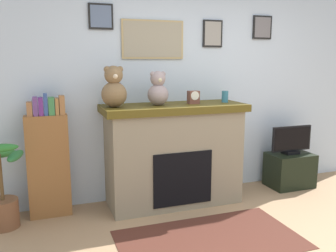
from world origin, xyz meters
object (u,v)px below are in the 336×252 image
at_px(mantel_clock, 193,97).
at_px(teddy_bear_grey, 114,89).
at_px(television, 292,141).
at_px(tv_stand, 290,170).
at_px(fireplace, 174,154).
at_px(potted_plant, 2,194).
at_px(bookshelf, 48,161).
at_px(teddy_bear_tan, 158,90).
at_px(candle_jar, 225,97).

xyz_separation_m(mantel_clock, teddy_bear_grey, (-0.91, 0.00, 0.12)).
bearing_deg(television, tv_stand, 90.00).
distance_m(fireplace, teddy_bear_grey, 1.02).
relative_size(potted_plant, television, 1.55).
relative_size(bookshelf, teddy_bear_tan, 3.50).
xyz_separation_m(tv_stand, teddy_bear_grey, (-2.31, -0.01, 1.13)).
bearing_deg(candle_jar, tv_stand, 0.67).
xyz_separation_m(potted_plant, mantel_clock, (2.05, 0.04, 0.88)).
xyz_separation_m(fireplace, candle_jar, (0.63, -0.02, 0.64)).
relative_size(tv_stand, television, 0.98).
bearing_deg(bookshelf, mantel_clock, -4.05).
distance_m(potted_plant, candle_jar, 2.60).
distance_m(potted_plant, mantel_clock, 2.23).
distance_m(tv_stand, teddy_bear_grey, 2.57).
relative_size(mantel_clock, teddy_bear_grey, 0.34).
bearing_deg(teddy_bear_grey, potted_plant, -178.12).
bearing_deg(teddy_bear_grey, teddy_bear_tan, 0.01).
bearing_deg(television, candle_jar, -179.41).
bearing_deg(bookshelf, fireplace, -3.93).
bearing_deg(tv_stand, television, -90.00).
xyz_separation_m(bookshelf, mantel_clock, (1.60, -0.11, 0.62)).
relative_size(bookshelf, candle_jar, 9.67).
bearing_deg(tv_stand, mantel_clock, -179.45).
distance_m(bookshelf, mantel_clock, 1.72).
bearing_deg(tv_stand, teddy_bear_tan, -179.62).
height_order(fireplace, bookshelf, bookshelf).
bearing_deg(bookshelf, candle_jar, -3.19).
height_order(fireplace, teddy_bear_grey, teddy_bear_grey).
distance_m(potted_plant, teddy_bear_grey, 1.52).
bearing_deg(teddy_bear_tan, tv_stand, 0.38).
height_order(fireplace, television, fireplace).
height_order(fireplace, teddy_bear_tan, teddy_bear_tan).
height_order(bookshelf, mantel_clock, bookshelf).
relative_size(fireplace, potted_plant, 1.82).
height_order(tv_stand, mantel_clock, mantel_clock).
height_order(bookshelf, potted_plant, bookshelf).
bearing_deg(teddy_bear_grey, candle_jar, 0.02).
bearing_deg(bookshelf, teddy_bear_tan, -5.44).
bearing_deg(fireplace, potted_plant, -178.24).
relative_size(tv_stand, candle_jar, 4.17).
bearing_deg(mantel_clock, tv_stand, 0.55).
relative_size(potted_plant, mantel_clock, 6.09).
distance_m(tv_stand, candle_jar, 1.42).
height_order(television, teddy_bear_tan, teddy_bear_tan).
xyz_separation_m(candle_jar, teddy_bear_grey, (-1.31, -0.00, 0.13)).
xyz_separation_m(bookshelf, potted_plant, (-0.45, -0.15, -0.26)).
xyz_separation_m(potted_plant, teddy_bear_tan, (1.63, 0.04, 0.98)).
relative_size(fireplace, teddy_bear_tan, 4.32).
distance_m(candle_jar, teddy_bear_tan, 0.83).
bearing_deg(candle_jar, fireplace, 178.40).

